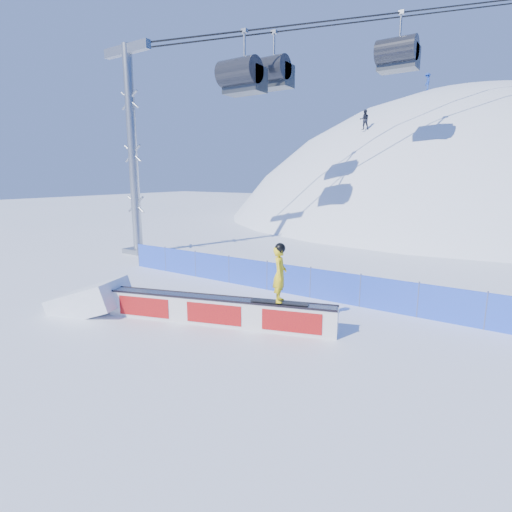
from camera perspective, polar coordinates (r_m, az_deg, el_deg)
The scene contains 7 objects.
ground at distance 11.78m, azimuth 2.34°, elevation -12.23°, with size 160.00×160.00×0.00m, color white.
snow_hill at distance 56.33m, azimuth 25.69°, elevation -13.54°, with size 64.00×64.00×64.00m.
safety_fence at distance 15.39m, azimuth 11.13°, elevation -4.33°, with size 22.05×0.05×1.30m.
rail_box at distance 13.01m, azimuth -5.67°, elevation -7.80°, with size 7.50×2.84×0.92m.
snow_ramp at distance 15.52m, azimuth -22.51°, elevation -7.20°, with size 2.48×1.65×0.93m, color white, non-canonical shape.
snowboarder at distance 12.02m, azimuth 3.42°, elevation -2.53°, with size 1.78×0.84×1.85m.
distant_skiers at distance 41.32m, azimuth 28.66°, elevation 19.59°, with size 20.49×12.60×6.90m.
Camera 1 is at (5.58, -9.23, 4.73)m, focal length 28.00 mm.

